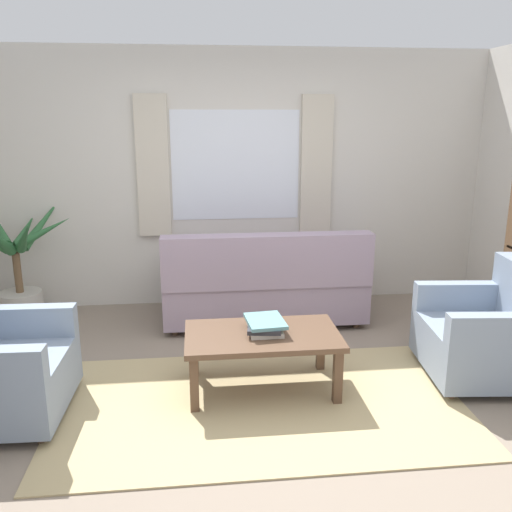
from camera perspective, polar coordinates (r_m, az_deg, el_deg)
name	(u,v)px	position (r m, az deg, el deg)	size (l,w,h in m)	color
ground_plane	(261,405)	(3.87, 0.52, -15.47)	(6.24, 6.24, 0.00)	gray
wall_back	(235,180)	(5.63, -2.21, 8.11)	(5.32, 0.12, 2.60)	silver
window_with_curtains	(236,166)	(5.53, -2.16, 9.55)	(1.98, 0.07, 1.40)	white
area_rug	(261,404)	(3.86, 0.52, -15.39)	(2.79, 1.61, 0.01)	tan
couch	(264,285)	(5.15, 0.89, -3.14)	(1.90, 0.82, 0.92)	#998499
armchair_right	(489,333)	(4.45, 23.48, -7.51)	(0.89, 0.91, 0.88)	gray
coffee_table	(262,341)	(3.89, 0.69, -8.95)	(1.10, 0.64, 0.44)	brown
book_stack_on_table	(265,325)	(3.89, 0.92, -7.30)	(0.29, 0.37, 0.09)	beige
potted_plant	(18,272)	(5.58, -23.90, -1.54)	(1.03, 1.08, 1.20)	#B7B2A8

